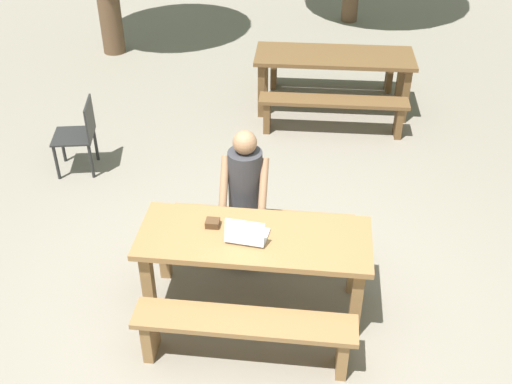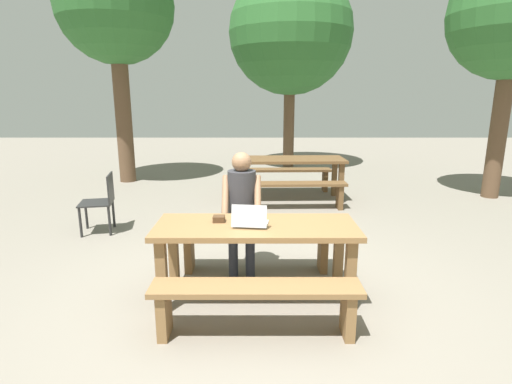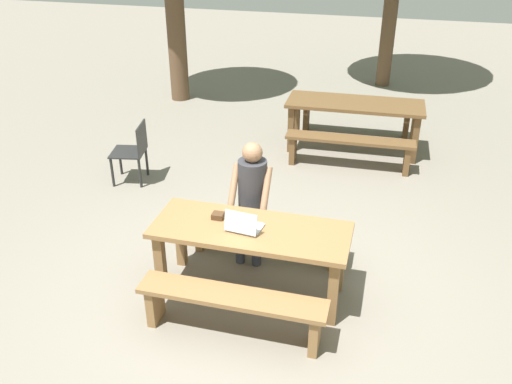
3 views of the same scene
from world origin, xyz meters
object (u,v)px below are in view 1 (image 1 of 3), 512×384
(picnic_table_front, at_px, (254,247))
(laptop, at_px, (247,234))
(picnic_table_mid, at_px, (334,63))
(person_seated, at_px, (245,189))
(plastic_chair, at_px, (80,134))
(small_pouch, at_px, (213,223))

(picnic_table_front, relative_size, laptop, 5.45)
(laptop, distance_m, picnic_table_mid, 3.88)
(picnic_table_front, distance_m, laptop, 0.19)
(person_seated, distance_m, plastic_chair, 2.45)
(picnic_table_front, height_order, picnic_table_mid, picnic_table_mid)
(person_seated, bearing_deg, picnic_table_mid, 76.60)
(person_seated, height_order, picnic_table_mid, person_seated)
(person_seated, bearing_deg, picnic_table_front, -75.69)
(small_pouch, bearing_deg, person_seated, 68.72)
(picnic_table_front, xyz_separation_m, plastic_chair, (-2.18, 1.93, -0.17))
(person_seated, relative_size, plastic_chair, 1.59)
(laptop, bearing_deg, plastic_chair, -36.29)
(person_seated, distance_m, picnic_table_mid, 3.26)
(picnic_table_front, height_order, laptop, laptop)
(small_pouch, height_order, person_seated, person_seated)
(picnic_table_front, height_order, plastic_chair, plastic_chair)
(plastic_chair, height_order, picnic_table_mid, plastic_chair)
(laptop, height_order, person_seated, person_seated)
(laptop, bearing_deg, person_seated, -74.64)
(picnic_table_front, distance_m, small_pouch, 0.39)
(person_seated, bearing_deg, small_pouch, -111.28)
(small_pouch, distance_m, plastic_chair, 2.62)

